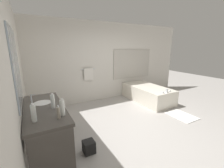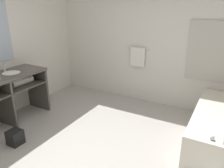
{
  "view_description": "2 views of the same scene",
  "coord_description": "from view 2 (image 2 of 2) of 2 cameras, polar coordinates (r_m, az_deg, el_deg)",
  "views": [
    {
      "loc": [
        -2.02,
        -2.57,
        1.88
      ],
      "look_at": [
        -0.16,
        0.78,
        0.92
      ],
      "focal_mm": 24.0,
      "sensor_mm": 36.0,
      "label": 1
    },
    {
      "loc": [
        1.45,
        -2.06,
        2.02
      ],
      "look_at": [
        -0.22,
        0.91,
        0.78
      ],
      "focal_mm": 35.0,
      "sensor_mm": 36.0,
      "label": 2
    }
  ],
  "objects": [
    {
      "name": "vanity_counter",
      "position": [
        4.17,
        -26.71,
        -1.42
      ],
      "size": [
        0.61,
        1.58,
        0.9
      ],
      "color": "#4C4742",
      "rests_on": "ground_plane"
    },
    {
      "name": "ground_plane",
      "position": [
        3.23,
        -4.69,
        -18.78
      ],
      "size": [
        16.0,
        16.0,
        0.0
      ],
      "primitive_type": "plane",
      "color": "#A8A39E",
      "rests_on": "ground"
    },
    {
      "name": "wall_back_with_blinds",
      "position": [
        4.56,
        11.44,
        11.1
      ],
      "size": [
        7.4,
        0.13,
        2.7
      ],
      "color": "silver",
      "rests_on": "ground_plane"
    },
    {
      "name": "waste_bin",
      "position": [
        3.74,
        -23.98,
        -12.61
      ],
      "size": [
        0.2,
        0.2,
        0.23
      ],
      "color": "black",
      "rests_on": "ground_plane"
    },
    {
      "name": "sink_faucet",
      "position": [
        4.32,
        -26.32,
        4.08
      ],
      "size": [
        0.09,
        0.04,
        0.18
      ],
      "color": "silver",
      "rests_on": "vanity_counter"
    }
  ]
}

